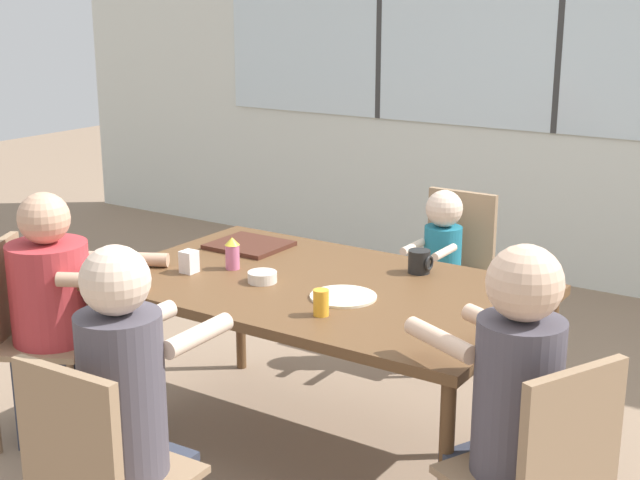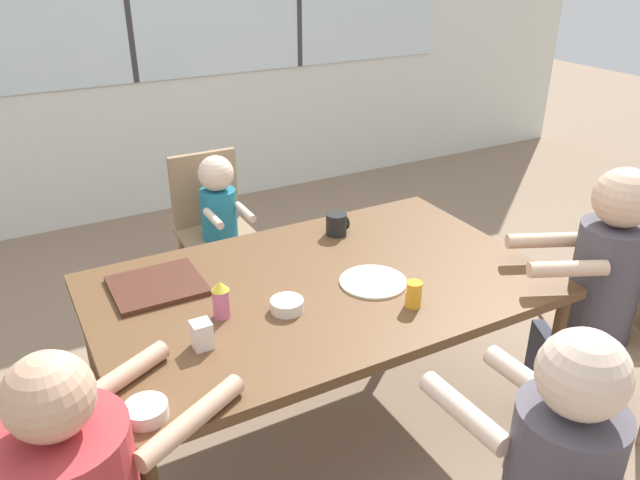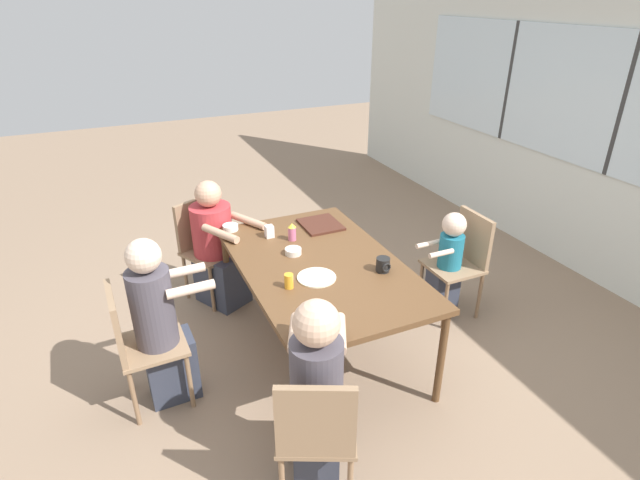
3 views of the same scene
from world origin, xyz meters
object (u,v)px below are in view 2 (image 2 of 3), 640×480
object	(u,v)px
chair_for_toddler	(212,217)
juice_glass	(414,294)
milk_carton_small	(202,335)
bowl_cereal	(146,411)
chair_for_woman_green_shirt	(627,318)
coffee_mug	(337,224)
sippy_cup	(221,299)
person_woman_green_shirt	(591,312)
person_toddler	(222,239)
bowl_white_shallow	(287,305)

from	to	relation	value
chair_for_toddler	juice_glass	xyz separation A→B (m)	(0.21, -1.58, 0.27)
milk_carton_small	juice_glass	bearing A→B (deg)	-9.46
juice_glass	bowl_cereal	distance (m)	1.00
chair_for_woman_green_shirt	juice_glass	size ratio (longest dim) A/B	8.97
chair_for_toddler	coffee_mug	bearing A→B (deg)	106.42
chair_for_toddler	sippy_cup	size ratio (longest dim) A/B	6.30
person_woman_green_shirt	coffee_mug	size ratio (longest dim) A/B	11.86
person_toddler	bowl_white_shallow	bearing A→B (deg)	80.82
chair_for_toddler	coffee_mug	xyz separation A→B (m)	(0.27, -0.93, 0.27)
bowl_cereal	chair_for_woman_green_shirt	bearing A→B (deg)	-3.15
bowl_white_shallow	sippy_cup	bearing A→B (deg)	160.67
coffee_mug	sippy_cup	world-z (taller)	sippy_cup
chair_for_toddler	bowl_cereal	distance (m)	1.88
milk_carton_small	chair_for_toddler	bearing A→B (deg)	69.82
coffee_mug	sippy_cup	distance (m)	0.79
chair_for_toddler	bowl_white_shallow	distance (m)	1.43
chair_for_toddler	bowl_cereal	world-z (taller)	chair_for_toddler
chair_for_toddler	coffee_mug	distance (m)	1.00
person_woman_green_shirt	bowl_white_shallow	xyz separation A→B (m)	(-1.21, 0.35, 0.20)
chair_for_toddler	sippy_cup	world-z (taller)	sippy_cup
chair_for_woman_green_shirt	person_toddler	world-z (taller)	person_toddler
bowl_cereal	juice_glass	bearing A→B (deg)	6.79
chair_for_woman_green_shirt	coffee_mug	distance (m)	1.27
person_woman_green_shirt	person_toddler	bearing A→B (deg)	57.36
coffee_mug	milk_carton_small	size ratio (longest dim) A/B	1.06
coffee_mug	milk_carton_small	world-z (taller)	coffee_mug
coffee_mug	bowl_white_shallow	world-z (taller)	coffee_mug
person_woman_green_shirt	sippy_cup	bearing A→B (deg)	98.41
person_toddler	bowl_cereal	distance (m)	1.76
chair_for_woman_green_shirt	sippy_cup	size ratio (longest dim) A/B	6.30
chair_for_woman_green_shirt	bowl_white_shallow	size ratio (longest dim) A/B	7.34
person_woman_green_shirt	person_toddler	xyz separation A→B (m)	(-1.01, 1.58, -0.11)
person_toddler	sippy_cup	distance (m)	1.28
person_woman_green_shirt	milk_carton_small	world-z (taller)	person_woman_green_shirt
person_toddler	bowl_white_shallow	xyz separation A→B (m)	(-0.20, -1.24, 0.31)
person_woman_green_shirt	bowl_cereal	bearing A→B (deg)	113.67
person_toddler	coffee_mug	bearing A→B (deg)	109.48
coffee_mug	bowl_white_shallow	size ratio (longest dim) A/B	0.83
chair_for_toddler	juice_glass	world-z (taller)	chair_for_toddler
sippy_cup	milk_carton_small	world-z (taller)	sippy_cup
chair_for_woman_green_shirt	bowl_cereal	bearing A→B (deg)	111.77
chair_for_woman_green_shirt	juice_glass	bearing A→B (deg)	101.53
person_woman_green_shirt	person_toddler	world-z (taller)	person_woman_green_shirt
coffee_mug	milk_carton_small	bearing A→B (deg)	-146.70
chair_for_toddler	bowl_cereal	size ratio (longest dim) A/B	7.16
person_toddler	sippy_cup	xyz separation A→B (m)	(-0.42, -1.16, 0.36)
chair_for_woman_green_shirt	bowl_cereal	world-z (taller)	chair_for_woman_green_shirt
person_toddler	milk_carton_small	size ratio (longest dim) A/B	9.80
chair_for_woman_green_shirt	bowl_white_shallow	world-z (taller)	chair_for_woman_green_shirt
juice_glass	bowl_white_shallow	xyz separation A→B (m)	(-0.41, 0.19, -0.03)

